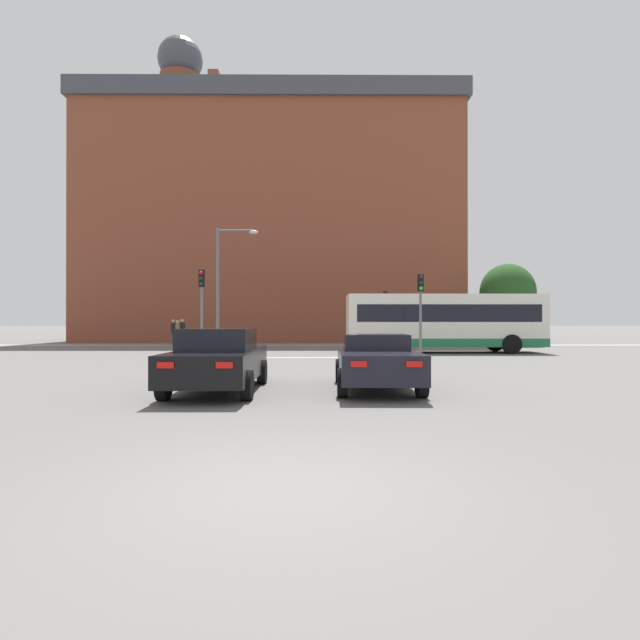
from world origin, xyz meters
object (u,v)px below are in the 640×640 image
at_px(traffic_light_near_left, 202,298).
at_px(street_lamp_junction, 225,275).
at_px(traffic_light_near_right, 421,301).
at_px(bus_crossing_lead, 443,322).
at_px(pedestrian_walking_east, 182,330).
at_px(pedestrian_waiting, 178,331).
at_px(car_roadster_right, 376,361).
at_px(pedestrian_walking_west, 173,330).
at_px(traffic_light_far_right, 385,309).
at_px(car_saloon_left, 219,359).

distance_m(traffic_light_near_left, street_lamp_junction, 4.07).
bearing_deg(traffic_light_near_right, bus_crossing_lead, 60.51).
bearing_deg(pedestrian_walking_east, pedestrian_waiting, 52.75).
bearing_deg(traffic_light_near_left, car_roadster_right, -58.30).
bearing_deg(traffic_light_near_right, pedestrian_walking_west, 140.93).
bearing_deg(pedestrian_waiting, traffic_light_near_left, -160.08).
distance_m(bus_crossing_lead, pedestrian_waiting, 18.01).
relative_size(car_roadster_right, traffic_light_near_left, 1.08).
distance_m(car_roadster_right, street_lamp_junction, 16.47).
bearing_deg(pedestrian_walking_east, traffic_light_far_right, 162.73).
height_order(pedestrian_waiting, pedestrian_walking_east, pedestrian_walking_east).
distance_m(car_roadster_right, traffic_light_near_right, 11.77).
relative_size(car_saloon_left, traffic_light_near_left, 1.12).
relative_size(bus_crossing_lead, pedestrian_walking_west, 5.70).
bearing_deg(bus_crossing_lead, pedestrian_waiting, 65.20).
xyz_separation_m(bus_crossing_lead, pedestrian_waiting, (-16.34, 7.55, -0.62)).
distance_m(street_lamp_junction, pedestrian_walking_east, 9.45).
relative_size(traffic_light_near_right, traffic_light_far_right, 1.03).
distance_m(traffic_light_near_right, traffic_light_near_left, 10.20).
height_order(car_saloon_left, bus_crossing_lead, bus_crossing_lead).
distance_m(car_saloon_left, car_roadster_right, 3.79).
distance_m(pedestrian_walking_east, pedestrian_walking_west, 1.13).
height_order(car_saloon_left, pedestrian_walking_east, pedestrian_walking_east).
distance_m(traffic_light_near_right, street_lamp_junction, 10.58).
distance_m(car_saloon_left, traffic_light_near_right, 13.63).
distance_m(bus_crossing_lead, pedestrian_walking_west, 19.13).
relative_size(traffic_light_near_right, pedestrian_walking_west, 2.14).
relative_size(car_roadster_right, pedestrian_waiting, 2.48).
height_order(traffic_light_near_right, traffic_light_near_left, traffic_light_near_left).
xyz_separation_m(car_roadster_right, traffic_light_far_right, (3.24, 21.90, 1.86)).
xyz_separation_m(traffic_light_near_left, pedestrian_walking_east, (-4.01, 11.56, -1.65)).
bearing_deg(car_saloon_left, car_roadster_right, 5.15).
distance_m(car_saloon_left, street_lamp_junction, 15.71).
bearing_deg(traffic_light_far_right, traffic_light_near_left, -132.57).
height_order(traffic_light_near_right, pedestrian_walking_west, traffic_light_near_right).
xyz_separation_m(car_roadster_right, street_lamp_junction, (-6.38, 14.78, 3.49)).
relative_size(car_saloon_left, car_roadster_right, 1.04).
xyz_separation_m(traffic_light_far_right, pedestrian_walking_west, (-14.87, 1.41, -1.47)).
bearing_deg(traffic_light_far_right, pedestrian_waiting, 179.22).
bearing_deg(pedestrian_walking_west, traffic_light_far_right, -87.36).
bearing_deg(pedestrian_walking_west, street_lamp_junction, -140.36).
height_order(street_lamp_junction, pedestrian_walking_west, street_lamp_junction).
relative_size(car_roadster_right, traffic_light_near_right, 1.13).
bearing_deg(traffic_light_near_left, pedestrian_walking_east, 109.12).
bearing_deg(car_saloon_left, bus_crossing_lead, 58.56).
distance_m(car_roadster_right, traffic_light_far_right, 22.22).
height_order(traffic_light_near_left, traffic_light_far_right, traffic_light_near_left).
relative_size(pedestrian_waiting, pedestrian_walking_west, 0.98).
height_order(pedestrian_walking_east, pedestrian_walking_west, pedestrian_walking_east).
xyz_separation_m(car_saloon_left, pedestrian_waiting, (-7.21, 22.43, 0.28)).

